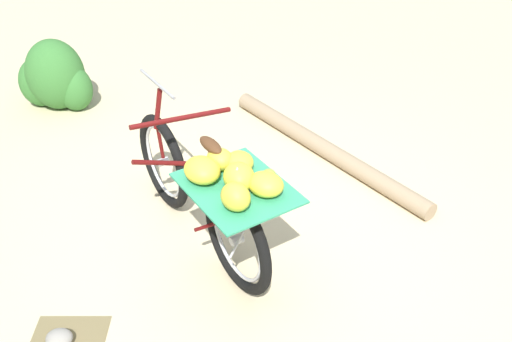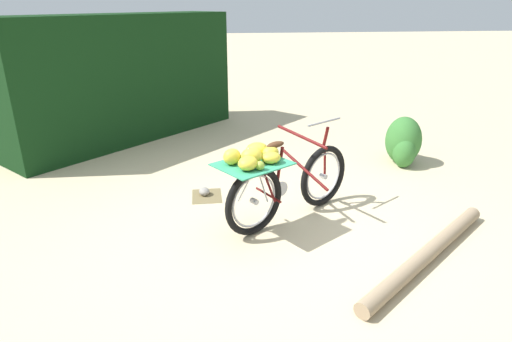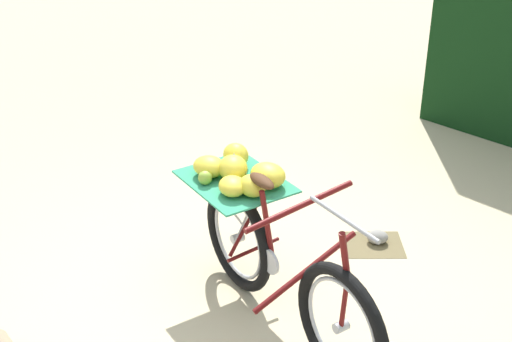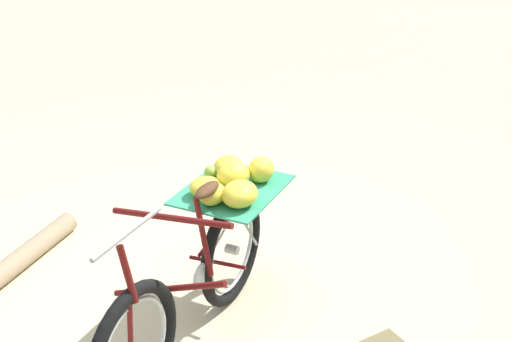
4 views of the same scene
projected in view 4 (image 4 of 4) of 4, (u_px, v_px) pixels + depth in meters
ground_plane at (211, 312)px, 4.12m from camera, size 60.00×60.00×0.00m
bicycle at (203, 256)px, 3.74m from camera, size 1.22×1.65×1.03m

